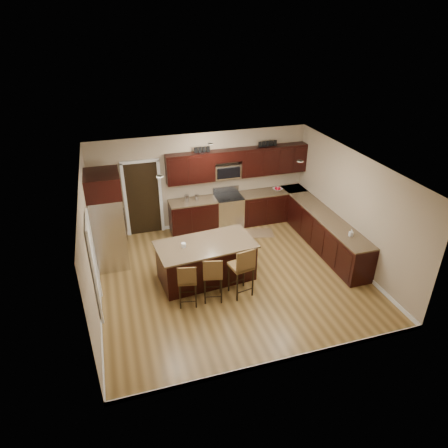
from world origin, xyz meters
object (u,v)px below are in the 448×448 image
object	(u,v)px
island	(206,262)
refrigerator	(107,219)
stool_right	(243,266)
stool_mid	(213,274)
stool_left	(187,280)
range	(228,211)

from	to	relation	value
island	refrigerator	bearing A→B (deg)	142.41
refrigerator	stool_right	bearing A→B (deg)	-39.19
stool_mid	stool_right	bearing A→B (deg)	12.38
island	stool_mid	size ratio (longest dim) A/B	2.11
stool_left	stool_right	world-z (taller)	stool_right
stool_left	stool_mid	distance (m)	0.54
stool_right	refrigerator	size ratio (longest dim) A/B	0.51
stool_left	stool_mid	world-z (taller)	stool_mid
range	refrigerator	xyz separation A→B (m)	(-3.30, -1.03, 0.73)
range	refrigerator	bearing A→B (deg)	-162.63
stool_left	range	bearing A→B (deg)	71.07
stool_left	stool_right	bearing A→B (deg)	11.39
stool_right	stool_left	bearing A→B (deg)	168.83
island	stool_mid	world-z (taller)	stool_mid
island	refrigerator	xyz separation A→B (m)	(-2.03, 1.28, 0.78)
stool_left	stool_mid	xyz separation A→B (m)	(0.54, -0.00, 0.04)
stool_mid	range	bearing A→B (deg)	80.04
range	stool_mid	bearing A→B (deg)	-112.98
stool_mid	refrigerator	bearing A→B (deg)	145.72
range	stool_right	distance (m)	3.25
stool_mid	stool_right	world-z (taller)	stool_right
stool_mid	island	bearing A→B (deg)	98.21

